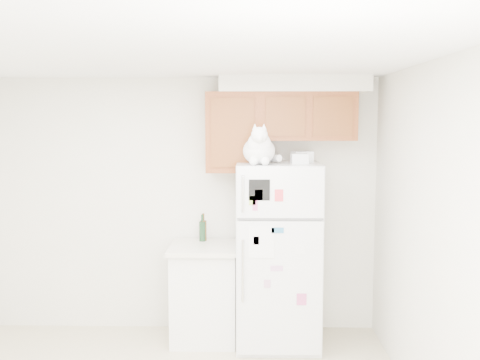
{
  "coord_description": "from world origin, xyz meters",
  "views": [
    {
      "loc": [
        0.66,
        -3.49,
        2.1
      ],
      "look_at": [
        0.57,
        1.55,
        1.55
      ],
      "focal_mm": 42.0,
      "sensor_mm": 36.0,
      "label": 1
    }
  ],
  "objects_px": {
    "storage_box_front": "(299,159)",
    "bottle_amber": "(203,227)",
    "cat": "(259,149)",
    "bottle_green": "(202,228)",
    "refrigerator": "(278,254)",
    "storage_box_back": "(302,157)",
    "base_counter": "(204,292)"
  },
  "relations": [
    {
      "from": "cat",
      "to": "storage_box_front",
      "type": "height_order",
      "value": "cat"
    },
    {
      "from": "storage_box_front",
      "to": "bottle_amber",
      "type": "xyz_separation_m",
      "value": [
        -0.9,
        0.34,
        -0.69
      ]
    },
    {
      "from": "refrigerator",
      "to": "bottle_amber",
      "type": "height_order",
      "value": "refrigerator"
    },
    {
      "from": "refrigerator",
      "to": "bottle_green",
      "type": "relative_size",
      "value": 6.53
    },
    {
      "from": "storage_box_front",
      "to": "bottle_amber",
      "type": "bearing_deg",
      "value": 153.71
    },
    {
      "from": "storage_box_front",
      "to": "bottle_amber",
      "type": "height_order",
      "value": "storage_box_front"
    },
    {
      "from": "base_counter",
      "to": "storage_box_front",
      "type": "xyz_separation_m",
      "value": [
        0.87,
        -0.15,
        1.28
      ]
    },
    {
      "from": "storage_box_front",
      "to": "bottle_green",
      "type": "relative_size",
      "value": 0.58
    },
    {
      "from": "cat",
      "to": "refrigerator",
      "type": "bearing_deg",
      "value": 37.44
    },
    {
      "from": "cat",
      "to": "storage_box_front",
      "type": "xyz_separation_m",
      "value": [
        0.36,
        0.06,
        -0.09
      ]
    },
    {
      "from": "storage_box_front",
      "to": "bottle_green",
      "type": "height_order",
      "value": "storage_box_front"
    },
    {
      "from": "storage_box_front",
      "to": "bottle_green",
      "type": "bearing_deg",
      "value": 154.98
    },
    {
      "from": "base_counter",
      "to": "cat",
      "type": "bearing_deg",
      "value": -22.13
    },
    {
      "from": "refrigerator",
      "to": "cat",
      "type": "height_order",
      "value": "cat"
    },
    {
      "from": "storage_box_back",
      "to": "storage_box_front",
      "type": "distance_m",
      "value": 0.21
    },
    {
      "from": "cat",
      "to": "bottle_green",
      "type": "bearing_deg",
      "value": 145.13
    },
    {
      "from": "refrigerator",
      "to": "storage_box_front",
      "type": "bearing_deg",
      "value": -22.86
    },
    {
      "from": "refrigerator",
      "to": "storage_box_front",
      "type": "xyz_separation_m",
      "value": [
        0.18,
        -0.08,
        0.89
      ]
    },
    {
      "from": "bottle_amber",
      "to": "refrigerator",
      "type": "bearing_deg",
      "value": -20.32
    },
    {
      "from": "storage_box_back",
      "to": "bottle_amber",
      "type": "xyz_separation_m",
      "value": [
        -0.94,
        0.14,
        -0.7
      ]
    },
    {
      "from": "refrigerator",
      "to": "base_counter",
      "type": "bearing_deg",
      "value": 173.91
    },
    {
      "from": "storage_box_back",
      "to": "storage_box_front",
      "type": "bearing_deg",
      "value": -117.91
    },
    {
      "from": "cat",
      "to": "bottle_amber",
      "type": "distance_m",
      "value": 1.03
    },
    {
      "from": "bottle_amber",
      "to": "storage_box_back",
      "type": "bearing_deg",
      "value": -8.51
    },
    {
      "from": "bottle_amber",
      "to": "bottle_green",
      "type": "bearing_deg",
      "value": -114.8
    },
    {
      "from": "bottle_green",
      "to": "base_counter",
      "type": "bearing_deg",
      "value": -79.69
    },
    {
      "from": "refrigerator",
      "to": "storage_box_back",
      "type": "bearing_deg",
      "value": 28.39
    },
    {
      "from": "base_counter",
      "to": "storage_box_front",
      "type": "relative_size",
      "value": 6.13
    },
    {
      "from": "refrigerator",
      "to": "bottle_amber",
      "type": "xyz_separation_m",
      "value": [
        -0.71,
        0.26,
        0.2
      ]
    },
    {
      "from": "refrigerator",
      "to": "cat",
      "type": "distance_m",
      "value": 1.01
    },
    {
      "from": "bottle_green",
      "to": "refrigerator",
      "type": "bearing_deg",
      "value": -18.7
    },
    {
      "from": "refrigerator",
      "to": "storage_box_front",
      "type": "relative_size",
      "value": 11.33
    }
  ]
}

